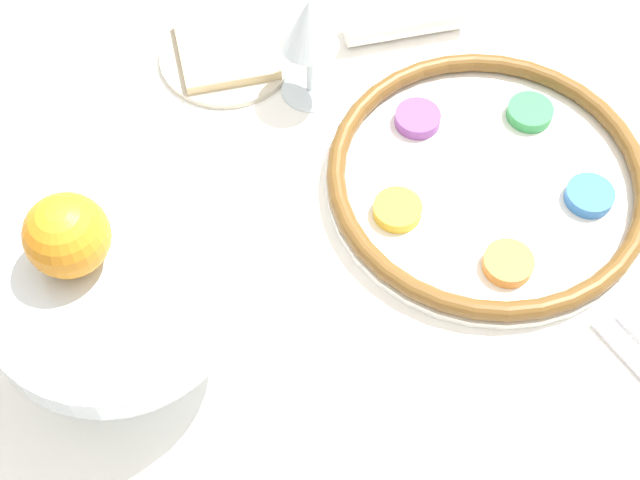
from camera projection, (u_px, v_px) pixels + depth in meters
name	position (u px, v px, depth m)	size (l,w,h in m)	color
ground_plane	(382.00, 414.00, 1.63)	(8.00, 8.00, 0.00)	#564C47
dining_table	(397.00, 318.00, 1.30)	(1.32, 0.96, 0.77)	white
seder_plate	(488.00, 178.00, 0.94)	(0.34, 0.34, 0.03)	white
wine_glass	(309.00, 28.00, 0.94)	(0.07, 0.07, 0.14)	silver
fruit_stand	(117.00, 297.00, 0.78)	(0.22, 0.22, 0.12)	silver
orange_fruit	(67.00, 235.00, 0.74)	(0.07, 0.07, 0.07)	orange
bread_plate	(227.00, 53.00, 1.05)	(0.16, 0.16, 0.02)	beige
napkin_roll	(404.00, 19.00, 1.06)	(0.15, 0.07, 0.04)	white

